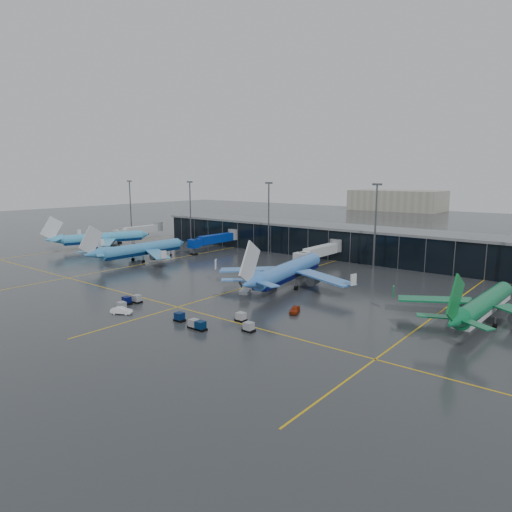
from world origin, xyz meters
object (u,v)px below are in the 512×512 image
Objects in this scene: airliner_klm_west at (103,232)px; airliner_klm_near at (289,261)px; baggage_carts at (178,314)px; airliner_aer_lingus at (485,293)px; service_van_red at (295,310)px; service_van_white at (122,310)px; airliner_arkefly at (142,242)px; mobile_airstair at (245,290)px.

airliner_klm_near reaches higher than airliner_klm_west.
airliner_aer_lingus is at bearing 35.92° from baggage_carts.
baggage_carts reaches higher than service_van_red.
baggage_carts is 12.23m from service_van_white.
airliner_arkefly is 0.93× the size of airliner_klm_near.
airliner_arkefly is 65.11m from baggage_carts.
service_van_red is at bearing -12.83° from airliner_arkefly.
airliner_klm_west reaches higher than baggage_carts.
service_van_red is at bearing -61.74° from airliner_klm_near.
airliner_klm_west reaches higher than airliner_arkefly.
mobile_airstair is at bearing -11.35° from airliner_arkefly.
service_van_red is (71.56, -16.77, -5.54)m from airliner_arkefly.
mobile_airstair is at bearing -119.82° from airliner_klm_near.
baggage_carts is at bearing -91.64° from service_van_white.
service_van_red is at bearing 4.70° from airliner_klm_west.
baggage_carts is (-2.47, -34.83, -5.97)m from airliner_klm_near.
airliner_klm_west is at bearing 143.33° from mobile_airstair.
mobile_airstair is at bearing 94.88° from baggage_carts.
service_van_red is (13.77, -17.71, -6.02)m from airliner_klm_near.
baggage_carts is at bearing -109.73° from mobile_airstair.
airliner_klm_west is 0.93× the size of airliner_klm_near.
airliner_aer_lingus is 36.41m from service_van_red.
airliner_klm_near is 35.42m from baggage_carts.
airliner_klm_west is 10.64× the size of mobile_airstair.
mobile_airstair is (-1.95, 22.83, 0.01)m from baggage_carts.
baggage_carts is 23.59m from service_van_red.
airliner_arkefly is at bearing -177.06° from airliner_aer_lingus.
airliner_klm_near is 11.45× the size of mobile_airstair.
airliner_klm_west reaches higher than mobile_airstair.
service_van_white is (44.40, -39.38, -5.54)m from airliner_arkefly.
airliner_aer_lingus is 9.10× the size of service_van_red.
mobile_airstair is (-4.42, -12.00, -5.96)m from airliner_klm_near.
airliner_arkefly reaches higher than airliner_aer_lingus.
airliner_klm_west reaches higher than service_van_white.
airliner_klm_west is 9.34× the size of service_van_white.
airliner_klm_near reaches higher than mobile_airstair.
airliner_arkefly is 103.09m from airliner_aer_lingus.
mobile_airstair is at bearing 5.64° from airliner_klm_west.
airliner_aer_lingus is (45.29, -0.24, -0.87)m from airliner_klm_near.
service_van_white is at bearing -117.99° from airliner_klm_near.
mobile_airstair is (87.52, -18.70, -5.49)m from airliner_klm_west.
airliner_klm_near is at bearing 85.95° from baggage_carts.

